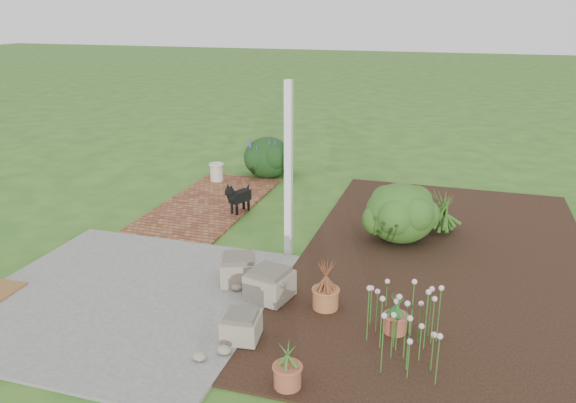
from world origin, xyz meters
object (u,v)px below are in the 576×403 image
(stone_trough_near, at_px, (241,327))
(black_dog, at_px, (238,196))
(evergreen_shrub, at_px, (401,211))
(cream_ceramic_urn, at_px, (217,172))

(stone_trough_near, bearing_deg, black_dog, 112.46)
(black_dog, xyz_separation_m, evergreen_shrub, (2.79, -0.34, 0.14))
(cream_ceramic_urn, relative_size, evergreen_shrub, 0.33)
(stone_trough_near, xyz_separation_m, cream_ceramic_urn, (-2.61, 5.22, 0.05))
(black_dog, bearing_deg, cream_ceramic_urn, 147.95)
(cream_ceramic_urn, bearing_deg, stone_trough_near, -63.42)
(stone_trough_near, relative_size, evergreen_shrub, 0.36)
(black_dog, height_order, evergreen_shrub, evergreen_shrub)
(stone_trough_near, bearing_deg, cream_ceramic_urn, 116.58)
(black_dog, distance_m, cream_ceramic_urn, 1.98)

